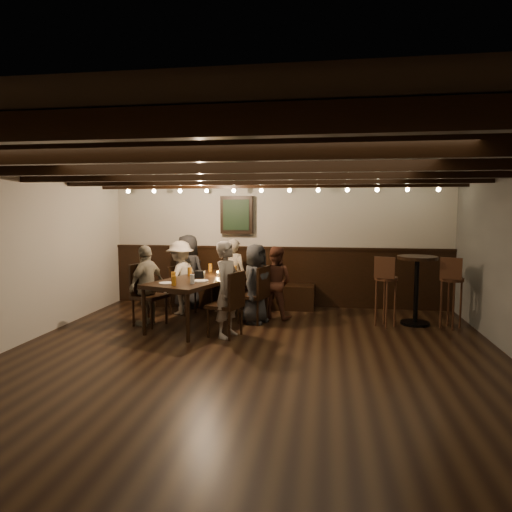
% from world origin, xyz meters
% --- Properties ---
extents(room, '(7.00, 7.00, 7.00)m').
position_xyz_m(room, '(-0.29, 2.21, 1.07)').
color(room, black).
rests_on(room, ground).
extents(dining_table, '(1.49, 2.20, 0.76)m').
position_xyz_m(dining_table, '(-1.08, 1.86, 0.69)').
color(dining_table, black).
rests_on(dining_table, floor).
extents(chair_left_near, '(0.49, 0.49, 0.85)m').
position_xyz_m(chair_left_near, '(-1.62, 2.51, 0.26)').
color(chair_left_near, black).
rests_on(chair_left_near, floor).
extents(chair_left_far, '(0.57, 0.57, 0.99)m').
position_xyz_m(chair_left_far, '(-1.90, 1.65, 0.30)').
color(chair_left_far, black).
rests_on(chair_left_far, floor).
extents(chair_right_near, '(0.54, 0.54, 0.94)m').
position_xyz_m(chair_right_near, '(-0.25, 2.06, 0.29)').
color(chair_right_near, black).
rests_on(chair_right_near, floor).
extents(chair_right_far, '(0.55, 0.55, 0.96)m').
position_xyz_m(chair_right_far, '(-0.53, 1.21, 0.29)').
color(chair_right_far, black).
rests_on(chair_right_far, floor).
extents(person_bench_left, '(0.78, 0.63, 1.38)m').
position_xyz_m(person_bench_left, '(-1.66, 2.99, 0.69)').
color(person_bench_left, black).
rests_on(person_bench_left, floor).
extents(person_bench_centre, '(0.56, 0.45, 1.33)m').
position_xyz_m(person_bench_centre, '(-0.75, 2.86, 0.66)').
color(person_bench_centre, gray).
rests_on(person_bench_centre, floor).
extents(person_bench_right, '(0.72, 0.63, 1.24)m').
position_xyz_m(person_bench_right, '(0.06, 2.44, 0.62)').
color(person_bench_right, '#512A1C').
rests_on(person_bench_right, floor).
extents(person_left_near, '(0.72, 0.95, 1.30)m').
position_xyz_m(person_left_near, '(-1.65, 2.52, 0.65)').
color(person_left_near, '#AEA493').
rests_on(person_left_near, floor).
extents(person_left_far, '(0.53, 0.82, 1.29)m').
position_xyz_m(person_left_far, '(-1.93, 1.66, 0.65)').
color(person_left_far, gray).
rests_on(person_left_far, floor).
extents(person_right_near, '(0.59, 0.73, 1.30)m').
position_xyz_m(person_right_near, '(-0.23, 2.05, 0.65)').
color(person_right_near, '#232426').
rests_on(person_right_near, floor).
extents(person_right_far, '(0.48, 0.59, 1.41)m').
position_xyz_m(person_right_far, '(-0.50, 1.20, 0.70)').
color(person_right_far, gray).
rests_on(person_right_far, floor).
extents(pint_a, '(0.07, 0.07, 0.14)m').
position_xyz_m(pint_a, '(-1.13, 2.61, 0.83)').
color(pint_a, '#BF7219').
rests_on(pint_a, dining_table).
extents(pint_b, '(0.07, 0.07, 0.14)m').
position_xyz_m(pint_b, '(-0.64, 2.40, 0.83)').
color(pint_b, '#BF7219').
rests_on(pint_b, dining_table).
extents(pint_c, '(0.07, 0.07, 0.14)m').
position_xyz_m(pint_c, '(-1.33, 2.05, 0.83)').
color(pint_c, '#BF7219').
rests_on(pint_c, dining_table).
extents(pint_d, '(0.07, 0.07, 0.14)m').
position_xyz_m(pint_d, '(-0.73, 1.96, 0.83)').
color(pint_d, silver).
rests_on(pint_d, dining_table).
extents(pint_e, '(0.07, 0.07, 0.14)m').
position_xyz_m(pint_e, '(-1.43, 1.50, 0.83)').
color(pint_e, '#BF7219').
rests_on(pint_e, dining_table).
extents(pint_f, '(0.07, 0.07, 0.14)m').
position_xyz_m(pint_f, '(-1.06, 1.27, 0.83)').
color(pint_f, silver).
rests_on(pint_f, dining_table).
extents(pint_g, '(0.07, 0.07, 0.14)m').
position_xyz_m(pint_g, '(-1.28, 1.08, 0.83)').
color(pint_g, '#BF7219').
rests_on(pint_g, dining_table).
extents(plate_near, '(0.24, 0.24, 0.01)m').
position_xyz_m(plate_near, '(-1.44, 1.24, 0.76)').
color(plate_near, white).
rests_on(plate_near, dining_table).
extents(plate_far, '(0.24, 0.24, 0.01)m').
position_xyz_m(plate_far, '(-1.00, 1.52, 0.76)').
color(plate_far, white).
rests_on(plate_far, dining_table).
extents(condiment_caddy, '(0.15, 0.10, 0.12)m').
position_xyz_m(condiment_caddy, '(-1.09, 1.81, 0.82)').
color(condiment_caddy, black).
rests_on(condiment_caddy, dining_table).
extents(candle, '(0.05, 0.05, 0.05)m').
position_xyz_m(candle, '(-0.87, 2.11, 0.78)').
color(candle, beige).
rests_on(candle, dining_table).
extents(high_top_table, '(0.63, 0.63, 1.11)m').
position_xyz_m(high_top_table, '(2.35, 2.35, 0.73)').
color(high_top_table, black).
rests_on(high_top_table, floor).
extents(bar_stool_left, '(0.38, 0.40, 1.13)m').
position_xyz_m(bar_stool_left, '(1.85, 2.14, 0.42)').
color(bar_stool_left, '#381C11').
rests_on(bar_stool_left, floor).
extents(bar_stool_right, '(0.39, 0.41, 1.13)m').
position_xyz_m(bar_stool_right, '(2.85, 2.19, 0.42)').
color(bar_stool_right, '#381C11').
rests_on(bar_stool_right, floor).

